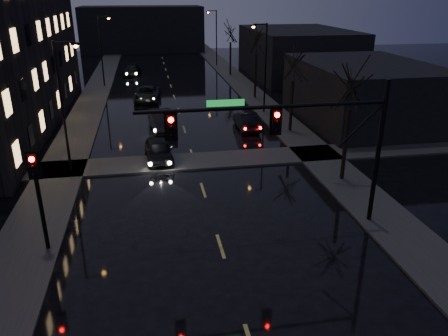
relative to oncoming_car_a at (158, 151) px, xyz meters
name	(u,v)px	position (x,y,z in m)	size (l,w,h in m)	color
sidewalk_left	(89,107)	(-6.19, 15.86, -0.66)	(3.00, 140.00, 0.12)	#2D2D2B
sidewalk_right	(258,100)	(10.81, 15.86, -0.66)	(3.00, 140.00, 0.12)	#2D2D2B
sidewalk_cross	(194,161)	(2.31, -0.64, -0.66)	(40.00, 3.00, 0.12)	#2D2D2B
commercial_right_near	(364,92)	(17.81, 6.86, 1.78)	(10.00, 14.00, 5.00)	black
commercial_right_far	(297,53)	(19.31, 28.86, 2.28)	(12.00, 18.00, 6.00)	black
far_block	(143,29)	(-0.69, 58.86, 3.28)	(22.00, 10.00, 8.00)	black
signal_mast	(303,131)	(6.16, -10.14, 4.15)	(11.11, 0.41, 7.00)	black
signal_pole_left	(38,188)	(-5.19, -10.15, 2.29)	(0.35, 0.41, 4.53)	black
tree_near	(353,76)	(10.71, -5.14, 5.50)	(3.52, 3.52, 8.08)	black
tree_mid_a	(294,58)	(10.71, 4.86, 5.10)	(3.30, 3.30, 7.58)	black
tree_mid_b	(257,33)	(10.71, 16.86, 5.89)	(3.74, 3.74, 8.59)	black
tree_far	(231,28)	(10.71, 30.86, 5.34)	(3.43, 3.43, 7.88)	black
streetlight_l_near	(65,97)	(-5.27, -1.14, 4.05)	(1.53, 0.28, 8.00)	black
streetlight_l_far	(102,45)	(-5.27, 25.86, 4.05)	(1.53, 0.28, 8.00)	black
streetlight_r_mid	(263,61)	(9.89, 10.86, 4.05)	(1.53, 0.28, 8.00)	black
streetlight_r_far	(215,33)	(9.89, 38.86, 4.05)	(1.53, 0.28, 8.00)	black
oncoming_car_a	(158,151)	(0.00, 0.00, 0.00)	(1.71, 4.24, 1.44)	black
oncoming_car_b	(162,120)	(0.51, 7.04, 0.07)	(1.68, 4.81, 1.58)	black
oncoming_car_c	(147,94)	(-0.53, 17.62, 0.01)	(2.42, 5.25, 1.46)	black
oncoming_car_d	(132,70)	(-2.42, 32.67, -0.02)	(1.96, 4.82, 1.40)	black
lead_car	(247,121)	(7.38, 6.11, -0.01)	(1.51, 4.33, 1.43)	black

